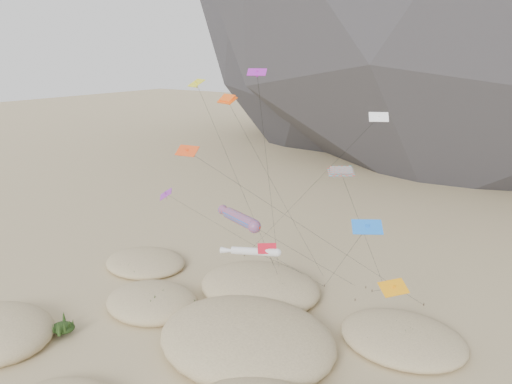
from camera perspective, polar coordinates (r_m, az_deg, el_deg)
ground at (r=47.69m, az=-7.07°, el=-19.56°), size 500.00×500.00×0.00m
dunes at (r=50.24m, az=-4.56°, el=-16.41°), size 48.94×37.82×4.22m
dune_grass at (r=49.90m, az=-5.15°, el=-16.56°), size 41.93×26.81×1.56m
kite_stakes at (r=62.75m, az=8.14°, el=-10.21°), size 24.83×3.95×0.30m
rainbow_tube_kite at (r=51.05m, az=-1.91°, el=-3.03°), size 11.92×16.03×12.04m
white_tube_kite at (r=45.47m, az=-0.47°, el=-6.81°), size 5.67×18.24×10.61m
orange_parafoil at (r=54.18m, az=-3.19°, el=10.31°), size 8.71×11.01×23.08m
multi_parafoil at (r=44.97m, az=9.78°, el=2.09°), size 2.41×16.06×17.68m
delta_kites at (r=48.07m, az=0.66°, el=1.52°), size 31.20×19.00×25.83m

